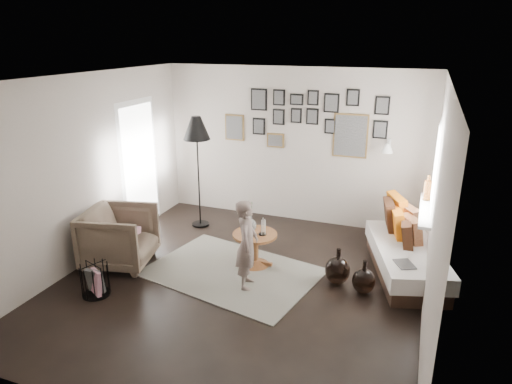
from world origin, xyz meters
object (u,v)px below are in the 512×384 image
at_px(vase, 250,223).
at_px(floor_lamp, 197,132).
at_px(magazine_basket, 95,280).
at_px(daybed, 407,252).
at_px(child, 247,245).
at_px(pedestal_table, 255,251).
at_px(armchair, 120,237).
at_px(demijohn_large, 337,270).
at_px(demijohn_small, 364,281).

relative_size(vase, floor_lamp, 0.24).
xyz_separation_m(floor_lamp, magazine_basket, (-0.20, -2.43, -1.40)).
relative_size(daybed, child, 1.66).
height_order(vase, magazine_basket, vase).
height_order(pedestal_table, floor_lamp, floor_lamp).
relative_size(armchair, child, 0.77).
height_order(demijohn_large, child, child).
bearing_deg(demijohn_large, child, -156.02).
xyz_separation_m(magazine_basket, demijohn_small, (3.10, 1.20, -0.04)).
distance_m(pedestal_table, armchair, 1.89).
xyz_separation_m(daybed, demijohn_small, (-0.46, -0.78, -0.12)).
distance_m(magazine_basket, demijohn_large, 3.05).
distance_m(vase, demijohn_large, 1.33).
bearing_deg(demijohn_small, vase, 171.79).
bearing_deg(child, magazine_basket, 102.63).
xyz_separation_m(demijohn_large, child, (-1.07, -0.47, 0.40)).
relative_size(magazine_basket, demijohn_large, 0.86).
height_order(demijohn_large, demijohn_small, demijohn_large).
distance_m(vase, armchair, 1.82).
height_order(vase, demijohn_large, vase).
height_order(daybed, child, child).
bearing_deg(vase, armchair, -159.43).
distance_m(pedestal_table, demijohn_small, 1.54).
distance_m(daybed, floor_lamp, 3.63).
distance_m(floor_lamp, demijohn_small, 3.46).
bearing_deg(armchair, magazine_basket, -179.08).
bearing_deg(armchair, demijohn_small, -96.00).
bearing_deg(floor_lamp, daybed, -7.77).
relative_size(daybed, demijohn_large, 3.98).
relative_size(magazine_basket, child, 0.36).
relative_size(vase, demijohn_small, 0.99).
xyz_separation_m(pedestal_table, armchair, (-1.77, -0.62, 0.19)).
relative_size(demijohn_large, child, 0.42).
bearing_deg(armchair, vase, -82.42).
bearing_deg(vase, daybed, 14.86).
relative_size(daybed, armchair, 2.16).
height_order(pedestal_table, daybed, daybed).
bearing_deg(pedestal_table, magazine_basket, -138.29).
height_order(vase, demijohn_small, vase).
height_order(armchair, demijohn_small, armchair).
distance_m(armchair, demijohn_large, 3.00).
relative_size(pedestal_table, floor_lamp, 0.33).
bearing_deg(floor_lamp, demijohn_large, -23.64).
height_order(armchair, demijohn_large, armchair).
xyz_separation_m(daybed, magazine_basket, (-3.56, -1.97, -0.08)).
bearing_deg(demijohn_large, demijohn_small, -18.92).
xyz_separation_m(vase, demijohn_large, (1.25, -0.11, -0.43)).
height_order(vase, floor_lamp, floor_lamp).
xyz_separation_m(armchair, demijohn_small, (3.30, 0.40, -0.24)).
relative_size(armchair, demijohn_large, 1.85).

